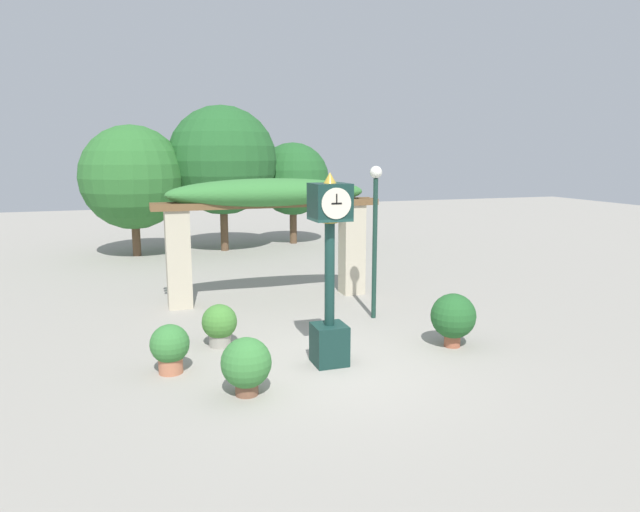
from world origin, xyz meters
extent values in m
plane|color=gray|center=(0.00, 0.00, 0.00)|extent=(60.00, 60.00, 0.00)
cube|color=#14332D|center=(-0.06, 0.18, 0.34)|extent=(0.55, 0.55, 0.69)
cylinder|color=#14332D|center=(-0.06, 0.18, 1.55)|extent=(0.17, 0.17, 1.72)
cylinder|color=gold|center=(-0.06, 0.18, 2.43)|extent=(0.27, 0.27, 0.04)
cube|color=#14332D|center=(-0.06, 0.18, 2.75)|extent=(0.60, 0.60, 0.60)
cylinder|color=beige|center=(-0.06, -0.13, 2.75)|extent=(0.49, 0.02, 0.49)
cylinder|color=beige|center=(-0.06, 0.49, 2.75)|extent=(0.49, 0.02, 0.49)
cube|color=black|center=(-0.06, -0.14, 2.75)|extent=(0.17, 0.01, 0.02)
cube|color=black|center=(-0.06, -0.14, 2.82)|extent=(0.02, 0.01, 0.15)
cone|color=gold|center=(-0.06, 0.18, 3.14)|extent=(0.21, 0.21, 0.18)
cube|color=#BCB299|center=(-2.14, 4.70, 1.13)|extent=(0.54, 0.54, 2.27)
cube|color=#BCB299|center=(2.14, 4.70, 1.13)|extent=(0.54, 0.54, 2.27)
cube|color=brown|center=(0.00, 4.43, 2.34)|extent=(5.41, 0.10, 0.15)
cube|color=brown|center=(0.00, 4.70, 2.34)|extent=(5.41, 0.10, 0.15)
cube|color=brown|center=(0.00, 4.96, 2.34)|extent=(5.41, 0.10, 0.15)
ellipsoid|color=#387A38|center=(0.00, 4.70, 2.59)|extent=(4.78, 1.14, 0.70)
cylinder|color=brown|center=(-1.64, -0.62, 0.11)|extent=(0.34, 0.34, 0.21)
sphere|color=#387A38|center=(-1.64, -0.62, 0.49)|extent=(0.75, 0.75, 0.75)
cylinder|color=#B26B4C|center=(-2.64, 0.62, 0.13)|extent=(0.39, 0.39, 0.25)
sphere|color=#387A38|center=(-2.64, 0.62, 0.49)|extent=(0.64, 0.64, 0.64)
cylinder|color=gray|center=(-1.68, 1.68, 0.11)|extent=(0.41, 0.41, 0.22)
sphere|color=#427F33|center=(-1.68, 1.68, 0.46)|extent=(0.65, 0.65, 0.65)
cylinder|color=#9E563D|center=(2.39, 0.29, 0.14)|extent=(0.30, 0.30, 0.27)
sphere|color=#235B28|center=(2.39, 0.29, 0.58)|extent=(0.83, 0.83, 0.83)
cylinder|color=#19382D|center=(1.77, 2.47, 1.50)|extent=(0.10, 0.10, 3.01)
sphere|color=white|center=(1.77, 2.47, 3.14)|extent=(0.26, 0.26, 0.26)
cylinder|color=brown|center=(-2.97, 12.06, 0.74)|extent=(0.28, 0.28, 1.47)
sphere|color=#2D6B2D|center=(-2.97, 12.06, 2.71)|extent=(3.53, 3.53, 3.53)
cylinder|color=brown|center=(0.11, 12.20, 0.96)|extent=(0.28, 0.28, 1.91)
sphere|color=#235B28|center=(0.11, 12.20, 3.27)|extent=(3.87, 3.87, 3.87)
cylinder|color=brown|center=(2.97, 13.04, 0.77)|extent=(0.28, 0.28, 1.55)
sphere|color=#235B28|center=(2.97, 13.04, 2.53)|extent=(2.81, 2.81, 2.81)
camera|label=1|loc=(-3.13, -8.50, 3.53)|focal=32.00mm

